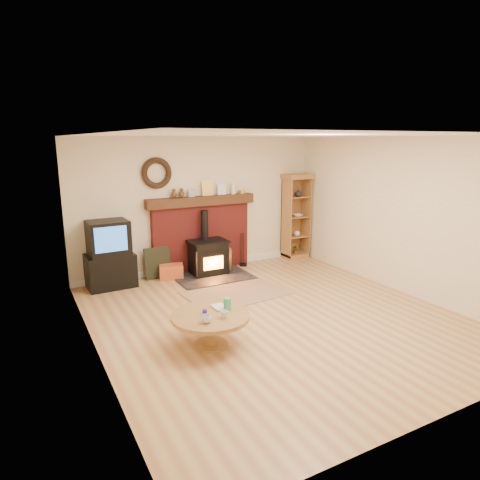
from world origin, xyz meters
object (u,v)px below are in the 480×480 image
wood_stove (209,259)px  curio_cabinet (295,216)px  coffee_table (211,320)px  tv_unit (110,256)px

wood_stove → curio_cabinet: bearing=7.4°
wood_stove → curio_cabinet: 2.30m
curio_cabinet → coffee_table: 4.53m
wood_stove → tv_unit: bearing=173.7°
wood_stove → coffee_table: 2.93m
wood_stove → tv_unit: size_ratio=1.18×
tv_unit → coffee_table: bearing=-77.6°
curio_cabinet → coffee_table: size_ratio=1.86×
wood_stove → coffee_table: wood_stove is taller
wood_stove → tv_unit: wood_stove is taller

